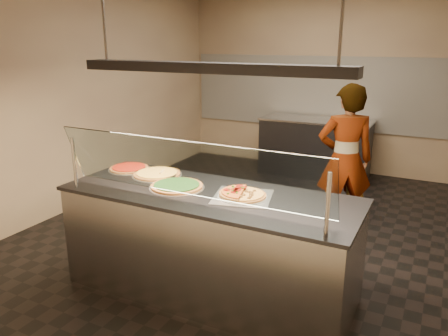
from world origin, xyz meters
The scene contains 17 objects.
ground centered at (0.00, 0.00, -0.01)m, with size 5.00×6.00×0.02m, color black.
wall_back centered at (0.00, 3.01, 1.50)m, with size 5.00×0.02×3.00m, color tan.
wall_front centered at (0.00, -3.01, 1.50)m, with size 5.00×0.02×3.00m, color tan.
wall_left centered at (-2.51, 0.00, 1.50)m, with size 0.02×6.00×3.00m, color tan.
tile_band centered at (0.00, 2.98, 1.30)m, with size 4.90×0.02×1.20m, color silver.
serving_counter centered at (0.08, -1.33, 0.47)m, with size 2.51×0.94×0.93m.
sneeze_guard centered at (0.08, -1.67, 1.23)m, with size 2.27×0.18×0.54m.
perforated_tray centered at (0.38, -1.30, 0.94)m, with size 0.56×0.56×0.01m.
half_pizza_pepperoni centered at (0.29, -1.30, 0.96)m, with size 0.28×0.41×0.05m.
half_pizza_sausage centered at (0.47, -1.30, 0.96)m, with size 0.28×0.41×0.04m.
pizza_spinach centered at (-0.22, -1.34, 0.95)m, with size 0.48×0.48×0.03m.
pizza_cheese centered at (-0.59, -1.12, 0.94)m, with size 0.47×0.47×0.03m.
pizza_tomato centered at (-0.95, -1.08, 0.94)m, with size 0.40×0.40×0.03m.
pizza_spatula centered at (-0.51, -1.11, 0.96)m, with size 0.24×0.21×0.02m.
prep_table centered at (-0.07, 2.55, 0.47)m, with size 1.75×0.74×0.93m.
worker centered at (0.82, 0.50, 0.86)m, with size 0.63×0.41×1.72m, color #43424A.
heat_lamp_housing centered at (0.08, -1.33, 1.95)m, with size 2.30×0.18×0.08m, color #2D2D31.
Camera 1 is at (1.76, -4.33, 2.16)m, focal length 35.00 mm.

